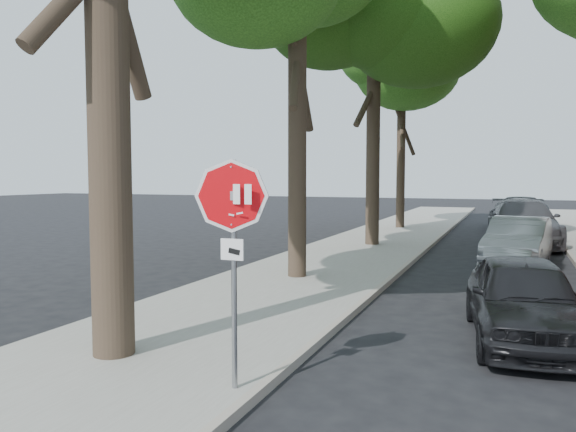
% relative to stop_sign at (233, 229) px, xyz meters
% --- Properties ---
extents(ground, '(120.00, 120.00, 0.00)m').
position_rel_stop_sign_xyz_m(ground, '(0.70, 0.03, -1.95)').
color(ground, black).
rests_on(ground, ground).
extents(sidewalk_left, '(4.00, 55.00, 0.12)m').
position_rel_stop_sign_xyz_m(sidewalk_left, '(-1.80, 12.03, -1.89)').
color(sidewalk_left, gray).
rests_on(sidewalk_left, ground).
extents(curb_left, '(0.12, 55.00, 0.13)m').
position_rel_stop_sign_xyz_m(curb_left, '(0.25, 12.03, -1.88)').
color(curb_left, '#9E9384').
rests_on(curb_left, ground).
extents(stop_sign, '(0.76, 0.34, 2.61)m').
position_rel_stop_sign_xyz_m(stop_sign, '(0.00, 0.00, 0.00)').
color(stop_sign, gray).
rests_on(stop_sign, sidewalk_left).
extents(tree_mid_b, '(5.88, 5.46, 10.36)m').
position_rel_stop_sign_xyz_m(tree_mid_b, '(-1.72, 14.15, 6.05)').
color(tree_mid_b, black).
rests_on(tree_mid_b, sidewalk_left).
extents(tree_far, '(5.29, 4.91, 9.33)m').
position_rel_stop_sign_xyz_m(tree_far, '(-2.02, 21.14, 5.26)').
color(tree_far, black).
rests_on(tree_far, sidewalk_left).
extents(car_a, '(2.04, 4.05, 1.32)m').
position_rel_stop_sign_xyz_m(car_a, '(3.10, 3.65, -1.29)').
color(car_a, black).
rests_on(car_a, ground).
extents(car_b, '(2.01, 4.34, 1.38)m').
position_rel_stop_sign_xyz_m(car_b, '(3.10, 11.44, -1.26)').
color(car_b, '#9DA0A5').
rests_on(car_b, ground).
extents(car_c, '(2.70, 5.89, 1.67)m').
position_rel_stop_sign_xyz_m(car_c, '(3.30, 16.71, -1.11)').
color(car_c, '#444449').
rests_on(car_c, ground).
extents(car_d, '(2.77, 5.66, 1.55)m').
position_rel_stop_sign_xyz_m(car_d, '(3.30, 23.51, -1.17)').
color(car_d, black).
rests_on(car_d, ground).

